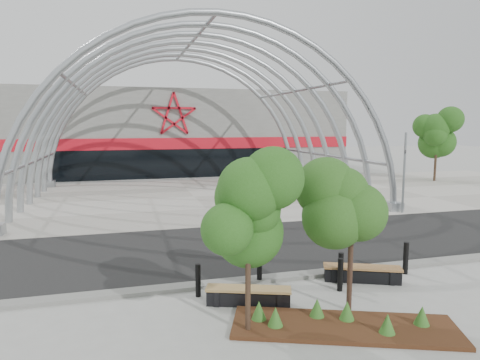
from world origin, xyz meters
TOP-DOWN VIEW (x-y plane):
  - ground at (0.00, 0.00)m, footprint 140.00×140.00m
  - road at (0.00, 3.50)m, footprint 140.00×7.00m
  - forecourt at (0.00, 15.50)m, footprint 60.00×17.00m
  - kerb at (0.00, -0.25)m, footprint 60.00×0.50m
  - arena_building at (0.00, 33.45)m, footprint 34.00×15.24m
  - vault_canopy at (0.00, 15.50)m, footprint 20.80×15.80m
  - planting_bed at (0.38, -3.68)m, footprint 5.51×3.42m
  - signal_pole at (10.11, 7.38)m, footprint 0.32×0.61m
  - street_tree_0 at (-1.83, -3.33)m, footprint 1.74×1.74m
  - street_tree_1 at (1.06, -2.83)m, footprint 1.68×1.68m
  - bench_0 at (-1.37, -1.82)m, footprint 2.31×1.25m
  - bench_1 at (2.49, -1.11)m, footprint 2.34×1.39m
  - bollard_0 at (-2.57, -0.90)m, footprint 0.15×0.15m
  - bollard_1 at (-0.60, -0.40)m, footprint 0.16×0.16m
  - bollard_2 at (1.72, -1.16)m, footprint 0.16×0.16m
  - bollard_3 at (1.48, -1.59)m, footprint 0.15×0.15m
  - bollard_4 at (4.22, -0.86)m, footprint 0.17×0.17m
  - bg_tree_1 at (21.00, 18.00)m, footprint 2.70×2.70m

SIDE VIEW (x-z plane):
  - ground at x=0.00m, z-range 0.00..0.00m
  - road at x=0.00m, z-range 0.00..0.02m
  - vault_canopy at x=0.00m, z-range -10.16..10.20m
  - forecourt at x=0.00m, z-range 0.00..0.04m
  - kerb at x=0.00m, z-range 0.00..0.12m
  - planting_bed at x=0.38m, z-range -0.15..0.41m
  - bench_0 at x=-1.37m, z-range -0.01..0.47m
  - bench_1 at x=2.49m, z-range -0.01..0.48m
  - bollard_0 at x=-2.57m, z-range 0.00..0.94m
  - bollard_3 at x=1.48m, z-range 0.00..0.97m
  - bollard_1 at x=-0.60m, z-range 0.00..0.97m
  - bollard_2 at x=1.72m, z-range 0.00..0.99m
  - bollard_4 at x=4.22m, z-range 0.00..1.04m
  - signal_pole at x=10.11m, z-range 0.10..4.48m
  - street_tree_0 at x=-1.83m, z-range 0.87..4.83m
  - street_tree_1 at x=1.06m, z-range 0.87..4.85m
  - arena_building at x=0.00m, z-range -0.01..7.99m
  - bg_tree_1 at x=21.00m, z-range 1.29..7.20m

